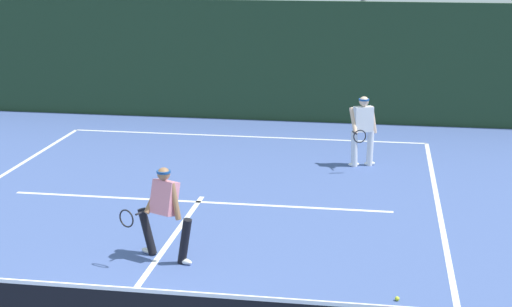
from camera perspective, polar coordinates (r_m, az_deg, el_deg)
court_line_baseline_far at (r=20.64m, az=-0.76°, el=1.23°), size 9.24×0.10×0.01m
court_line_service at (r=15.58m, az=-4.16°, el=-3.48°), size 7.54×0.10×0.01m
court_line_centre at (r=12.98m, az=-7.07°, el=-7.47°), size 0.10×6.40×0.01m
player_near at (r=12.66m, az=-6.63°, el=-4.03°), size 1.14×0.81×1.53m
player_far at (r=17.91m, az=7.68°, el=1.81°), size 0.66×0.90×1.60m
tennis_ball at (r=11.64m, az=10.10°, el=-10.22°), size 0.07×0.07×0.07m
back_fence_windscreen at (r=22.30m, az=0.13°, el=6.66°), size 20.62×0.12×3.35m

